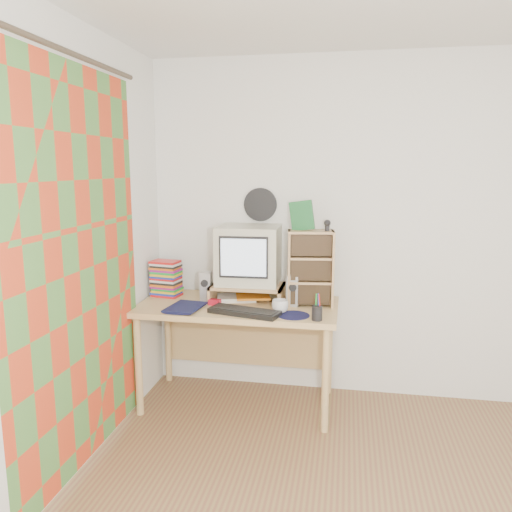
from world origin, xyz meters
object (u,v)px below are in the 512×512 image
at_px(desk, 240,320).
at_px(mug, 280,306).
at_px(crt_monitor, 248,255).
at_px(diary, 171,304).
at_px(dvd_stack, 166,277).
at_px(keyboard, 244,312).
at_px(cd_rack, 310,268).

height_order(desk, mug, mug).
height_order(crt_monitor, diary, crt_monitor).
distance_m(crt_monitor, dvd_stack, 0.65).
relative_size(crt_monitor, mug, 3.95).
bearing_deg(diary, mug, 7.93).
bearing_deg(mug, crt_monitor, 131.72).
height_order(crt_monitor, keyboard, crt_monitor).
relative_size(cd_rack, mug, 4.71).
bearing_deg(keyboard, desk, 122.46).
height_order(desk, keyboard, keyboard).
bearing_deg(desk, diary, -150.90).
relative_size(desk, keyboard, 2.95).
distance_m(crt_monitor, diary, 0.66).
height_order(crt_monitor, cd_rack, crt_monitor).
bearing_deg(keyboard, crt_monitor, 111.68).
bearing_deg(mug, dvd_stack, 162.12).
height_order(mug, diary, mug).
xyz_separation_m(dvd_stack, diary, (0.15, -0.31, -0.12)).
relative_size(desk, mug, 12.53).
relative_size(dvd_stack, diary, 1.09).
xyz_separation_m(keyboard, cd_rack, (0.41, 0.31, 0.25)).
distance_m(keyboard, diary, 0.53).
relative_size(desk, dvd_stack, 4.90).
distance_m(keyboard, cd_rack, 0.57).
xyz_separation_m(cd_rack, mug, (-0.18, -0.24, -0.22)).
distance_m(desk, cd_rack, 0.64).
height_order(crt_monitor, mug, crt_monitor).
relative_size(desk, cd_rack, 2.66).
xyz_separation_m(dvd_stack, cd_rack, (1.08, -0.05, 0.12)).
bearing_deg(desk, keyboard, -72.06).
bearing_deg(cd_rack, mug, -134.05).
xyz_separation_m(desk, keyboard, (0.10, -0.29, 0.15)).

